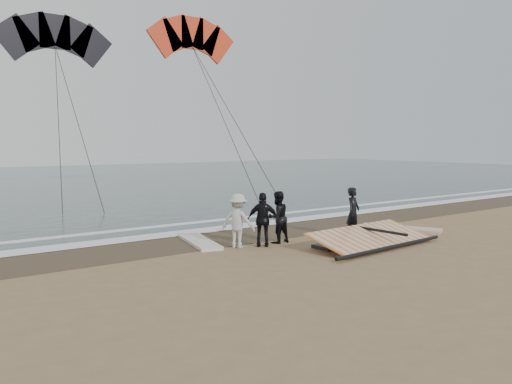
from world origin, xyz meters
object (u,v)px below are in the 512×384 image
(man_main, at_px, (353,212))
(sail_rig, at_px, (366,239))
(board_white, at_px, (400,228))
(board_cream, at_px, (200,242))

(man_main, height_order, sail_rig, man_main)
(board_white, bearing_deg, man_main, 152.93)
(board_cream, relative_size, sail_rig, 0.52)
(board_cream, xyz_separation_m, sail_rig, (3.89, -3.23, 0.14))
(man_main, relative_size, board_white, 0.59)
(man_main, height_order, board_cream, man_main)
(board_cream, bearing_deg, man_main, -12.42)
(man_main, bearing_deg, sail_rig, -141.92)
(board_white, xyz_separation_m, board_cream, (-6.95, 2.11, -0.00))
(board_white, relative_size, sail_rig, 0.58)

